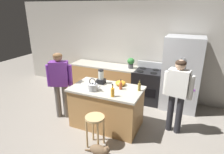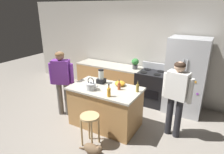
{
  "view_description": "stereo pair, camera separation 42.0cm",
  "coord_description": "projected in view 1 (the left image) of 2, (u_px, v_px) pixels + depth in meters",
  "views": [
    {
      "loc": [
        1.63,
        -3.42,
        2.53
      ],
      "look_at": [
        0.0,
        0.3,
        1.05
      ],
      "focal_mm": 31.0,
      "sensor_mm": 36.0,
      "label": 1
    },
    {
      "loc": [
        2.01,
        -3.23,
        2.53
      ],
      "look_at": [
        0.0,
        0.3,
        1.05
      ],
      "focal_mm": 31.0,
      "sensor_mm": 36.0,
      "label": 2
    }
  ],
  "objects": [
    {
      "name": "bottle_cooking_sauce",
      "position": [
        121.0,
        86.0,
        4.03
      ],
      "size": [
        0.06,
        0.06,
        0.22
      ],
      "color": "#B24C26",
      "rests_on": "kitchen_island"
    },
    {
      "name": "back_counter_run",
      "position": [
        105.0,
        79.0,
        5.91
      ],
      "size": [
        2.0,
        0.64,
        0.9
      ],
      "color": "#B7844C",
      "rests_on": "ground_plane"
    },
    {
      "name": "bottle_soda",
      "position": [
        113.0,
        92.0,
        3.69
      ],
      "size": [
        0.07,
        0.07,
        0.26
      ],
      "color": "orange",
      "rests_on": "kitchen_island"
    },
    {
      "name": "ground_plane",
      "position": [
        107.0,
        124.0,
        4.42
      ],
      "size": [
        14.0,
        14.0,
        0.0
      ],
      "primitive_type": "plane",
      "color": "gray"
    },
    {
      "name": "stove_range",
      "position": [
        147.0,
        86.0,
        5.38
      ],
      "size": [
        0.76,
        0.65,
        1.08
      ],
      "color": "black",
      "rests_on": "ground_plane"
    },
    {
      "name": "tea_kettle",
      "position": [
        93.0,
        87.0,
        3.97
      ],
      "size": [
        0.28,
        0.2,
        0.27
      ],
      "color": "#B7BABF",
      "rests_on": "kitchen_island"
    },
    {
      "name": "blender_appliance",
      "position": [
        101.0,
        78.0,
        4.32
      ],
      "size": [
        0.17,
        0.17,
        0.32
      ],
      "color": "black",
      "rests_on": "kitchen_island"
    },
    {
      "name": "bar_stool",
      "position": [
        95.0,
        123.0,
        3.59
      ],
      "size": [
        0.36,
        0.36,
        0.64
      ],
      "color": "tan",
      "rests_on": "ground_plane"
    },
    {
      "name": "person_by_sink_right",
      "position": [
        178.0,
        90.0,
        3.87
      ],
      "size": [
        0.6,
        0.28,
        1.59
      ],
      "color": "#26262B",
      "rests_on": "ground_plane"
    },
    {
      "name": "person_by_island_left",
      "position": [
        60.0,
        80.0,
        4.43
      ],
      "size": [
        0.58,
        0.36,
        1.59
      ],
      "color": "#66605B",
      "rests_on": "ground_plane"
    },
    {
      "name": "bottle_vinegar",
      "position": [
        139.0,
        87.0,
        3.96
      ],
      "size": [
        0.06,
        0.06,
        0.24
      ],
      "color": "olive",
      "rests_on": "kitchen_island"
    },
    {
      "name": "refrigerator",
      "position": [
        181.0,
        74.0,
        4.87
      ],
      "size": [
        0.9,
        0.73,
        1.88
      ],
      "color": "#B7BABF",
      "rests_on": "ground_plane"
    },
    {
      "name": "cat",
      "position": [
        100.0,
        150.0,
        3.47
      ],
      "size": [
        0.52,
        0.18,
        0.26
      ],
      "color": "brown",
      "rests_on": "ground_plane"
    },
    {
      "name": "back_wall",
      "position": [
        135.0,
        50.0,
        5.64
      ],
      "size": [
        8.0,
        0.1,
        2.7
      ],
      "primitive_type": "cube",
      "color": "#BCB7AD",
      "rests_on": "ground_plane"
    },
    {
      "name": "mixing_bowl",
      "position": [
        121.0,
        83.0,
        4.24
      ],
      "size": [
        0.23,
        0.23,
        0.1
      ],
      "primitive_type": "ellipsoid",
      "color": "orange",
      "rests_on": "kitchen_island"
    },
    {
      "name": "kitchen_island",
      "position": [
        107.0,
        107.0,
        4.27
      ],
      "size": [
        1.53,
        0.89,
        0.9
      ],
      "color": "#B7844C",
      "rests_on": "ground_plane"
    },
    {
      "name": "potted_plant",
      "position": [
        131.0,
        62.0,
        5.38
      ],
      "size": [
        0.2,
        0.2,
        0.3
      ],
      "color": "#4C4C51",
      "rests_on": "back_counter_run"
    }
  ]
}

